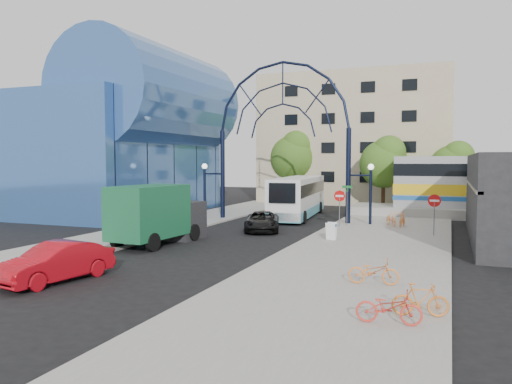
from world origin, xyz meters
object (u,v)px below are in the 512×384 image
at_px(black_suv, 262,221).
at_px(bike_far_a, 373,271).
at_px(gateway_arch, 283,109).
at_px(bike_near_a, 391,219).
at_px(city_bus, 298,196).
at_px(stop_sign, 340,199).
at_px(bike_near_b, 402,220).
at_px(sandwich_board, 331,229).
at_px(do_not_enter_sign, 434,205).
at_px(tree_north_c, 454,165).
at_px(tree_north_b, 295,155).
at_px(bike_far_b, 420,300).
at_px(street_name_sign, 347,197).
at_px(tree_north_a, 385,161).
at_px(red_sedan, 56,262).
at_px(green_truck, 158,215).
at_px(bike_far_c, 389,307).

height_order(black_suv, bike_far_a, black_suv).
height_order(gateway_arch, bike_near_a, gateway_arch).
bearing_deg(city_bus, stop_sign, -56.06).
xyz_separation_m(gateway_arch, bike_near_b, (8.86, -0.76, -7.93)).
bearing_deg(city_bus, bike_near_a, -31.96).
relative_size(sandwich_board, bike_far_a, 0.54).
distance_m(do_not_enter_sign, bike_near_b, 4.11).
relative_size(gateway_arch, bike_far_a, 7.51).
bearing_deg(do_not_enter_sign, tree_north_c, 86.42).
height_order(do_not_enter_sign, tree_north_b, tree_north_b).
bearing_deg(bike_far_b, tree_north_c, -13.74).
relative_size(stop_sign, bike_near_b, 1.47).
height_order(sandwich_board, bike_far_b, sandwich_board).
bearing_deg(city_bus, street_name_sign, -50.45).
relative_size(tree_north_a, city_bus, 0.58).
relative_size(do_not_enter_sign, bike_far_b, 1.53).
distance_m(gateway_arch, city_bus, 7.73).
xyz_separation_m(stop_sign, red_sedan, (-6.89, -19.14, -1.25)).
bearing_deg(street_name_sign, red_sedan, -110.27).
bearing_deg(do_not_enter_sign, sandwich_board, -143.32).
bearing_deg(red_sedan, city_bus, 94.74).
relative_size(black_suv, bike_near_b, 2.75).
bearing_deg(red_sedan, stop_sign, 80.17).
height_order(tree_north_b, bike_near_a, tree_north_b).
height_order(tree_north_c, red_sedan, tree_north_c).
xyz_separation_m(stop_sign, tree_north_c, (7.32, 15.93, 2.28)).
bearing_deg(bike_near_b, red_sedan, -111.60).
relative_size(sandwich_board, city_bus, 0.08).
bearing_deg(green_truck, bike_far_b, -27.79).
distance_m(stop_sign, tree_north_b, 20.18).
distance_m(red_sedan, bike_far_a, 11.96).
xyz_separation_m(do_not_enter_sign, green_truck, (-14.20, -8.23, -0.33)).
bearing_deg(street_name_sign, black_suv, -140.52).
bearing_deg(tree_north_b, tree_north_a, -21.80).
distance_m(do_not_enter_sign, city_bus, 13.22).
relative_size(stop_sign, red_sedan, 0.55).
height_order(stop_sign, bike_near_b, stop_sign).
xyz_separation_m(red_sedan, bike_far_a, (11.43, 3.52, -0.15)).
relative_size(city_bus, bike_near_a, 6.58).
bearing_deg(do_not_enter_sign, gateway_arch, 160.01).
bearing_deg(bike_far_a, tree_north_b, 14.79).
distance_m(stop_sign, black_suv, 5.71).
xyz_separation_m(bike_near_b, bike_far_a, (0.47, -16.86, -0.03)).
relative_size(city_bus, black_suv, 2.59).
xyz_separation_m(stop_sign, bike_far_c, (5.57, -20.00, -1.40)).
distance_m(gateway_arch, green_truck, 14.40).
bearing_deg(bike_far_b, stop_sign, 6.35).
xyz_separation_m(tree_north_b, city_bus, (4.05, -12.35, -3.56)).
height_order(tree_north_c, bike_near_b, tree_north_c).
height_order(gateway_arch, tree_north_b, gateway_arch).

